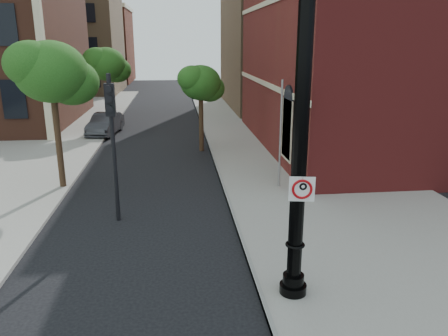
{
  "coord_description": "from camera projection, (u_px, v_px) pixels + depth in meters",
  "views": [
    {
      "loc": [
        0.25,
        -8.91,
        5.59
      ],
      "look_at": [
        1.46,
        2.0,
        2.43
      ],
      "focal_mm": 35.0,
      "sensor_mm": 36.0,
      "label": 1
    }
  ],
  "objects": [
    {
      "name": "ground",
      "position": [
        170.0,
        295.0,
        10.03
      ],
      "size": [
        120.0,
        120.0,
        0.0
      ],
      "primitive_type": "plane",
      "color": "black",
      "rests_on": "ground"
    },
    {
      "name": "sidewalk_right",
      "position": [
        302.0,
        167.0,
        20.2
      ],
      "size": [
        8.0,
        60.0,
        0.12
      ],
      "primitive_type": "cube",
      "color": "gray",
      "rests_on": "ground"
    },
    {
      "name": "sidewalk_left",
      "position": [
        22.0,
        138.0,
        26.25
      ],
      "size": [
        10.0,
        50.0,
        0.12
      ],
      "primitive_type": "cube",
      "color": "gray",
      "rests_on": "ground"
    },
    {
      "name": "curb_edge",
      "position": [
        217.0,
        169.0,
        19.78
      ],
      "size": [
        0.1,
        60.0,
        0.14
      ],
      "primitive_type": "cube",
      "color": "gray",
      "rests_on": "ground"
    },
    {
      "name": "bg_building_tan_a",
      "position": [
        64.0,
        39.0,
        49.11
      ],
      "size": [
        12.0,
        12.0,
        12.0
      ],
      "primitive_type": "cube",
      "color": "#8D704D",
      "rests_on": "ground"
    },
    {
      "name": "bg_building_red",
      "position": [
        88.0,
        47.0,
        62.76
      ],
      "size": [
        12.0,
        12.0,
        10.0
      ],
      "primitive_type": "cube",
      "color": "maroon",
      "rests_on": "ground"
    },
    {
      "name": "bg_building_tan_b",
      "position": [
        353.0,
        26.0,
        38.43
      ],
      "size": [
        22.0,
        14.0,
        14.0
      ],
      "primitive_type": "cube",
      "color": "#8D704D",
      "rests_on": "ground"
    },
    {
      "name": "lamppost",
      "position": [
        299.0,
        155.0,
        9.04
      ],
      "size": [
        0.61,
        0.61,
        7.23
      ],
      "color": "black",
      "rests_on": "ground"
    },
    {
      "name": "no_parking_sign",
      "position": [
        302.0,
        189.0,
        9.05
      ],
      "size": [
        0.53,
        0.13,
        0.54
      ],
      "rotation": [
        0.0,
        0.0,
        -0.18
      ],
      "color": "white",
      "rests_on": "ground"
    },
    {
      "name": "parked_car",
      "position": [
        105.0,
        124.0,
        27.37
      ],
      "size": [
        1.96,
        4.21,
        1.33
      ],
      "primitive_type": "imported",
      "rotation": [
        0.0,
        0.0,
        -0.14
      ],
      "color": "#2F3035",
      "rests_on": "ground"
    },
    {
      "name": "traffic_signal_left",
      "position": [
        112.0,
        124.0,
        13.38
      ],
      "size": [
        0.3,
        0.39,
        4.71
      ],
      "rotation": [
        0.0,
        0.0,
        0.03
      ],
      "color": "black",
      "rests_on": "ground"
    },
    {
      "name": "traffic_signal_right",
      "position": [
        300.0,
        122.0,
        14.95
      ],
      "size": [
        0.34,
        0.39,
        4.4
      ],
      "rotation": [
        0.0,
        0.0,
        -0.33
      ],
      "color": "black",
      "rests_on": "ground"
    },
    {
      "name": "utility_pole",
      "position": [
        280.0,
        136.0,
        16.7
      ],
      "size": [
        0.09,
        0.09,
        4.27
      ],
      "primitive_type": "cylinder",
      "color": "#999999",
      "rests_on": "ground"
    },
    {
      "name": "street_tree_a",
      "position": [
        53.0,
        73.0,
        16.12
      ],
      "size": [
        3.15,
        2.85,
        5.68
      ],
      "color": "black",
      "rests_on": "ground"
    },
    {
      "name": "street_tree_b",
      "position": [
        107.0,
        65.0,
        28.11
      ],
      "size": [
        2.95,
        2.66,
        5.31
      ],
      "color": "black",
      "rests_on": "ground"
    },
    {
      "name": "street_tree_c",
      "position": [
        201.0,
        84.0,
        22.47
      ],
      "size": [
        2.49,
        2.25,
        4.49
      ],
      "color": "black",
      "rests_on": "ground"
    }
  ]
}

